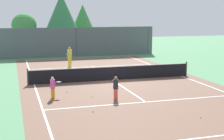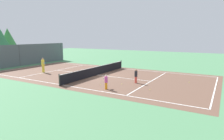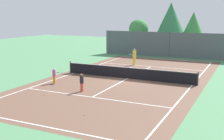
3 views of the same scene
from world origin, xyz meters
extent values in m
plane|color=#4C8456|center=(0.00, 0.00, 0.00)|extent=(80.00, 80.00, 0.00)
cube|color=brown|center=(0.00, 0.00, 0.00)|extent=(13.00, 25.00, 0.00)
cube|color=white|center=(-5.50, 0.00, 0.01)|extent=(0.10, 24.00, 0.01)
cube|color=white|center=(5.50, 0.00, 0.01)|extent=(0.10, 24.00, 0.01)
cube|color=white|center=(0.00, -12.00, 0.01)|extent=(11.00, 0.10, 0.01)
cube|color=white|center=(0.00, 12.00, 0.01)|extent=(11.00, 0.10, 0.01)
cube|color=white|center=(0.00, -6.40, 0.01)|extent=(11.00, 0.10, 0.01)
cube|color=white|center=(0.00, 6.40, 0.01)|extent=(11.00, 0.10, 0.01)
cube|color=white|center=(0.00, 0.00, 0.01)|extent=(0.10, 12.80, 0.01)
cylinder|color=#333833|center=(-5.90, 0.00, 0.55)|extent=(0.10, 0.10, 1.10)
cylinder|color=#333833|center=(5.90, 0.00, 0.55)|extent=(0.10, 0.10, 1.10)
cube|color=black|center=(0.00, 0.00, 0.47)|extent=(11.80, 0.03, 0.95)
cube|color=white|center=(0.00, 0.00, 0.97)|extent=(11.80, 0.04, 0.05)
cube|color=#515B60|center=(0.00, 14.00, 1.60)|extent=(18.00, 0.06, 3.20)
cylinder|color=#3F4447|center=(-8.50, 14.00, 1.60)|extent=(0.12, 0.12, 3.20)
cylinder|color=#3F4447|center=(0.00, 14.00, 1.60)|extent=(0.12, 0.12, 3.20)
cylinder|color=brown|center=(1.90, 19.54, 1.10)|extent=(0.41, 0.41, 2.20)
cone|color=#3D8442|center=(1.90, 19.54, 3.99)|extent=(3.21, 3.21, 3.57)
cylinder|color=brown|center=(-0.96, 18.08, 1.18)|extent=(0.35, 0.35, 2.36)
cone|color=#337547|center=(-0.96, 18.08, 4.70)|extent=(4.23, 4.23, 4.70)
cylinder|color=brown|center=(-5.38, 17.14, 1.14)|extent=(0.43, 0.43, 2.28)
sphere|color=#3D8442|center=(-5.38, 17.14, 3.33)|extent=(2.81, 2.81, 2.81)
cylinder|color=yellow|center=(-1.97, 6.65, 0.42)|extent=(0.31, 0.31, 0.83)
cylinder|color=yellow|center=(-1.97, 6.65, 1.20)|extent=(0.38, 0.38, 0.73)
sphere|color=#A37556|center=(-1.97, 6.65, 1.68)|extent=(0.23, 0.23, 0.23)
cylinder|color=black|center=(-2.10, 6.34, 1.24)|extent=(0.11, 0.20, 0.03)
torus|color=blue|center=(-2.21, 6.11, 1.24)|extent=(0.44, 0.44, 0.03)
cylinder|color=silver|center=(-2.21, 6.11, 1.24)|extent=(0.36, 0.36, 0.00)
cylinder|color=orange|center=(-4.73, -4.15, 0.29)|extent=(0.21, 0.21, 0.58)
cylinder|color=#D14799|center=(-4.73, -4.15, 0.83)|extent=(0.26, 0.26, 0.51)
sphere|color=beige|center=(-4.73, -4.15, 1.16)|extent=(0.16, 0.16, 0.16)
cylinder|color=black|center=(-4.52, -3.96, 0.86)|extent=(0.17, 0.16, 0.03)
torus|color=black|center=(-4.34, -3.79, 0.86)|extent=(0.47, 0.47, 0.03)
cylinder|color=silver|center=(-4.34, -3.79, 0.86)|extent=(0.39, 0.39, 0.00)
cylinder|color=#E54C3F|center=(-1.40, -5.39, 0.31)|extent=(0.22, 0.22, 0.61)
cylinder|color=#232328|center=(-1.40, -5.39, 0.88)|extent=(0.28, 0.28, 0.54)
sphere|color=#A37556|center=(-1.40, -5.39, 1.23)|extent=(0.17, 0.17, 0.17)
cube|color=red|center=(1.80, 0.61, 0.18)|extent=(0.43, 0.33, 0.36)
sphere|color=#CCE533|center=(1.71, 0.61, 0.39)|extent=(0.07, 0.07, 0.07)
sphere|color=#CCE533|center=(1.89, 0.66, 0.39)|extent=(0.07, 0.07, 0.07)
sphere|color=#CCE533|center=(0.51, 4.42, 0.03)|extent=(0.07, 0.07, 0.07)
sphere|color=#CCE533|center=(4.84, 3.50, 0.03)|extent=(0.07, 0.07, 0.07)
sphere|color=#CCE533|center=(1.38, -9.72, 0.03)|extent=(0.07, 0.07, 0.07)
sphere|color=#CCE533|center=(2.04, 0.31, 0.03)|extent=(0.07, 0.07, 0.07)
sphere|color=#CCE533|center=(-3.75, -2.91, 0.03)|extent=(0.07, 0.07, 0.07)
sphere|color=#CCE533|center=(-3.16, -7.40, 0.03)|extent=(0.07, 0.07, 0.07)
sphere|color=#CCE533|center=(2.47, 2.33, 0.03)|extent=(0.07, 0.07, 0.07)
sphere|color=#CCE533|center=(-1.24, 9.53, 0.03)|extent=(0.07, 0.07, 0.07)
sphere|color=#CCE533|center=(-2.53, -4.49, 0.03)|extent=(0.07, 0.07, 0.07)
camera|label=1|loc=(-6.83, -23.11, 4.80)|focal=54.83mm
camera|label=2|loc=(-18.16, -12.56, 4.32)|focal=31.41mm
camera|label=3|loc=(9.39, -23.12, 5.57)|focal=47.20mm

